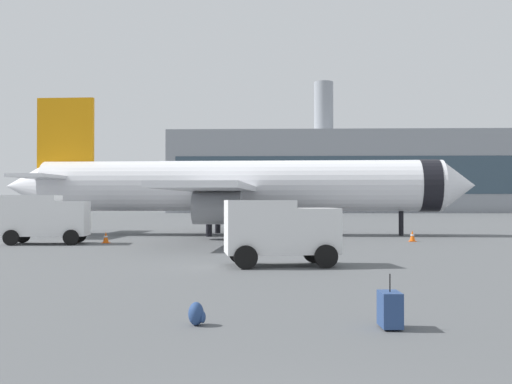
{
  "coord_description": "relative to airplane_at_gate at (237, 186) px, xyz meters",
  "views": [
    {
      "loc": [
        -0.17,
        -5.62,
        2.57
      ],
      "look_at": [
        -1.17,
        24.03,
        3.0
      ],
      "focal_mm": 42.57,
      "sensor_mm": 36.0,
      "label": 1
    }
  ],
  "objects": [
    {
      "name": "airplane_at_gate",
      "position": [
        0.0,
        0.0,
        0.0
      ],
      "size": [
        35.7,
        32.14,
        10.5
      ],
      "color": "white",
      "rests_on": "ground"
    },
    {
      "name": "traveller_backpack",
      "position": [
        1.34,
        -33.19,
        -3.42
      ],
      "size": [
        0.36,
        0.4,
        0.48
      ],
      "color": "navy",
      "rests_on": "ground"
    },
    {
      "name": "cargo_van",
      "position": [
        3.12,
        -21.72,
        -2.21
      ],
      "size": [
        4.67,
        2.94,
        2.6
      ],
      "color": "white",
      "rests_on": "ground"
    },
    {
      "name": "service_truck",
      "position": [
        -10.79,
        -10.04,
        -2.05
      ],
      "size": [
        5.04,
        3.04,
        2.9
      ],
      "color": "white",
      "rests_on": "ground"
    },
    {
      "name": "safety_cone_far",
      "position": [
        6.97,
        -1.48,
        -3.32
      ],
      "size": [
        0.44,
        0.44,
        0.68
      ],
      "color": "#F2590C",
      "rests_on": "ground"
    },
    {
      "name": "terminal_building",
      "position": [
        22.31,
        93.51,
        5.37
      ],
      "size": [
        86.07,
        21.8,
        29.85
      ],
      "color": "gray",
      "rests_on": "ground"
    },
    {
      "name": "safety_cone_near",
      "position": [
        -7.37,
        -9.18,
        -3.32
      ],
      "size": [
        0.44,
        0.44,
        0.69
      ],
      "color": "#F2590C",
      "rests_on": "ground"
    },
    {
      "name": "rolling_suitcase",
      "position": [
        5.26,
        -33.38,
        -3.27
      ],
      "size": [
        0.43,
        0.66,
        1.1
      ],
      "color": "navy",
      "rests_on": "ground"
    },
    {
      "name": "safety_cone_mid",
      "position": [
        11.56,
        -7.1,
        -3.31
      ],
      "size": [
        0.44,
        0.44,
        0.71
      ],
      "color": "#F2590C",
      "rests_on": "ground"
    }
  ]
}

